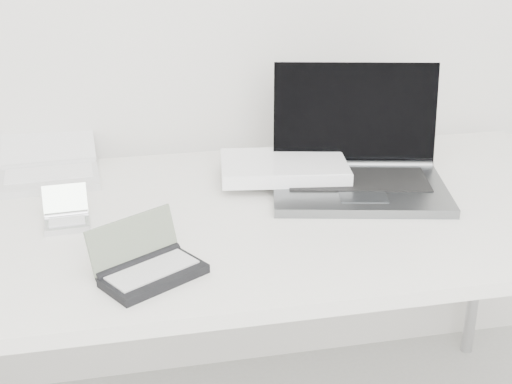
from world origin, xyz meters
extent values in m
cube|color=white|center=(0.00, 1.55, 0.71)|extent=(1.60, 0.80, 0.03)
cylinder|color=silver|center=(0.75, 1.90, 0.35)|extent=(0.04, 0.04, 0.70)
cube|color=#595C5E|center=(0.23, 1.59, 0.74)|extent=(0.45, 0.35, 0.02)
cube|color=black|center=(0.24, 1.62, 0.75)|extent=(0.35, 0.22, 0.00)
cube|color=black|center=(0.26, 1.74, 0.87)|extent=(0.40, 0.13, 0.25)
cylinder|color=#595C5E|center=(0.26, 1.72, 0.75)|extent=(0.38, 0.11, 0.02)
cube|color=#333638|center=(0.22, 1.52, 0.75)|extent=(0.12, 0.09, 0.00)
cube|color=white|center=(0.08, 1.70, 0.77)|extent=(0.32, 0.24, 0.03)
cube|color=white|center=(0.08, 1.70, 0.78)|extent=(0.32, 0.23, 0.00)
cube|color=silver|center=(-0.48, 1.81, 0.74)|extent=(0.24, 0.17, 0.02)
cube|color=silver|center=(-0.48, 1.82, 0.75)|extent=(0.21, 0.11, 0.00)
cube|color=white|center=(-0.48, 1.96, 0.77)|extent=(0.24, 0.15, 0.06)
cylinder|color=silver|center=(-0.48, 1.88, 0.75)|extent=(0.23, 0.03, 0.02)
cube|color=silver|center=(-0.43, 1.54, 0.74)|extent=(0.10, 0.08, 0.01)
cube|color=silver|center=(-0.43, 1.54, 0.74)|extent=(0.08, 0.04, 0.00)
cube|color=#96A295|center=(-0.43, 1.60, 0.77)|extent=(0.09, 0.04, 0.06)
cylinder|color=silver|center=(-0.43, 1.58, 0.74)|extent=(0.09, 0.02, 0.01)
cube|color=black|center=(-0.26, 1.29, 0.74)|extent=(0.20, 0.18, 0.02)
cube|color=#AAAAAA|center=(-0.27, 1.29, 0.75)|extent=(0.17, 0.14, 0.00)
cube|color=slate|center=(-0.30, 1.34, 0.79)|extent=(0.17, 0.12, 0.08)
cylinder|color=black|center=(-0.29, 1.33, 0.75)|extent=(0.16, 0.11, 0.02)
camera|label=1|loc=(-0.31, 0.15, 1.38)|focal=50.00mm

